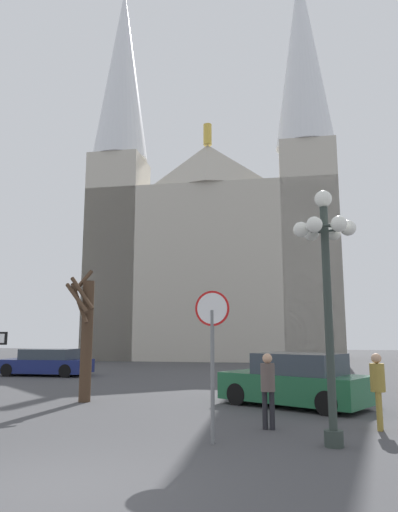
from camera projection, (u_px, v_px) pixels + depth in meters
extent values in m
plane|color=#424244|center=(37.00, 493.00, 6.24)|extent=(120.00, 120.00, 0.00)
cube|color=#BCB5A5|center=(215.00, 277.00, 41.24)|extent=(20.59, 10.35, 14.14)
pyramid|color=#BCB5A5|center=(208.00, 165.00, 38.75)|extent=(7.19, 2.09, 3.50)
cylinder|color=gold|center=(208.00, 135.00, 39.19)|extent=(0.70, 0.70, 1.80)
cube|color=#BCB5A5|center=(117.00, 256.00, 40.07)|extent=(4.44, 4.44, 17.31)
cone|color=silver|center=(122.00, 72.00, 42.89)|extent=(4.83, 4.83, 16.90)
cube|color=#BCB5A5|center=(310.00, 251.00, 37.38)|extent=(4.44, 4.44, 17.31)
cone|color=silver|center=(302.00, 54.00, 40.19)|extent=(4.83, 4.83, 16.90)
cylinder|color=slate|center=(213.00, 376.00, 9.24)|extent=(0.08, 0.08, 2.57)
cylinder|color=red|center=(212.00, 308.00, 9.46)|extent=(0.71, 0.14, 0.71)
cylinder|color=white|center=(212.00, 308.00, 9.44)|extent=(0.62, 0.09, 0.62)
cylinder|color=#2D3833|center=(329.00, 322.00, 9.17)|extent=(0.16, 0.16, 4.64)
cylinder|color=#2D3833|center=(334.00, 439.00, 8.81)|extent=(0.36, 0.36, 0.30)
sphere|color=white|center=(323.00, 199.00, 9.58)|extent=(0.35, 0.35, 0.35)
sphere|color=white|center=(348.00, 228.00, 9.41)|extent=(0.32, 0.32, 0.32)
cylinder|color=#2D3833|center=(336.00, 228.00, 9.44)|extent=(0.05, 0.46, 0.05)
sphere|color=white|center=(334.00, 233.00, 9.83)|extent=(0.32, 0.32, 0.32)
cylinder|color=#2D3833|center=(329.00, 231.00, 9.66)|extent=(0.43, 0.28, 0.05)
sphere|color=white|center=(311.00, 233.00, 9.91)|extent=(0.32, 0.32, 0.32)
cylinder|color=#2D3833|center=(318.00, 231.00, 9.69)|extent=(0.43, 0.28, 0.05)
sphere|color=white|center=(301.00, 230.00, 9.55)|extent=(0.32, 0.32, 0.32)
cylinder|color=#2D3833|center=(313.00, 229.00, 9.52)|extent=(0.05, 0.46, 0.05)
sphere|color=white|center=(314.00, 225.00, 9.12)|extent=(0.32, 0.32, 0.32)
cylinder|color=#2D3833|center=(319.00, 227.00, 9.30)|extent=(0.43, 0.28, 0.05)
sphere|color=white|center=(339.00, 224.00, 9.05)|extent=(0.32, 0.32, 0.32)
cylinder|color=#2D3833|center=(331.00, 226.00, 9.27)|extent=(0.43, 0.28, 0.05)
cylinder|color=#473323|center=(87.00, 340.00, 14.95)|extent=(0.37, 0.37, 3.79)
cylinder|color=#473323|center=(82.00, 293.00, 14.83)|extent=(0.88, 0.25, 1.08)
cylinder|color=#473323|center=(77.00, 298.00, 14.78)|extent=(1.00, 0.56, 0.99)
cylinder|color=#473323|center=(84.00, 280.00, 15.46)|extent=(0.47, 0.64, 0.74)
cylinder|color=#473323|center=(79.00, 303.00, 14.85)|extent=(0.81, 0.49, 1.33)
cube|color=#1E5B38|center=(294.00, 387.00, 13.76)|extent=(4.58, 3.77, 0.79)
cube|color=#333D47|center=(299.00, 364.00, 13.74)|extent=(2.89, 2.65, 0.60)
cylinder|color=black|center=(237.00, 394.00, 14.01)|extent=(0.66, 0.52, 0.64)
cylinder|color=black|center=(267.00, 389.00, 15.27)|extent=(0.66, 0.52, 0.64)
cylinder|color=black|center=(327.00, 403.00, 12.18)|extent=(0.66, 0.52, 0.64)
cylinder|color=black|center=(353.00, 397.00, 13.44)|extent=(0.66, 0.52, 0.64)
cube|color=navy|center=(45.00, 366.00, 23.95)|extent=(4.64, 2.01, 0.67)
cube|color=#333D47|center=(50.00, 354.00, 24.01)|extent=(2.61, 1.77, 0.52)
cylinder|color=black|center=(7.00, 370.00, 23.38)|extent=(0.65, 0.24, 0.64)
cylinder|color=black|center=(26.00, 368.00, 25.03)|extent=(0.65, 0.24, 0.64)
cylinder|color=black|center=(66.00, 371.00, 22.81)|extent=(0.65, 0.24, 0.64)
cylinder|color=black|center=(81.00, 368.00, 24.47)|extent=(0.65, 0.24, 0.64)
cylinder|color=black|center=(272.00, 411.00, 10.43)|extent=(0.12, 0.12, 0.82)
cylinder|color=black|center=(265.00, 410.00, 10.47)|extent=(0.12, 0.12, 0.82)
cylinder|color=#594C47|center=(268.00, 377.00, 10.57)|extent=(0.32, 0.32, 0.61)
sphere|color=tan|center=(267.00, 358.00, 10.63)|extent=(0.22, 0.22, 0.22)
cylinder|color=olive|center=(380.00, 410.00, 10.42)|extent=(0.12, 0.12, 0.82)
cylinder|color=olive|center=(379.00, 412.00, 10.28)|extent=(0.12, 0.12, 0.82)
cylinder|color=olive|center=(377.00, 377.00, 10.47)|extent=(0.32, 0.32, 0.62)
sphere|color=tan|center=(376.00, 358.00, 10.54)|extent=(0.22, 0.22, 0.22)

